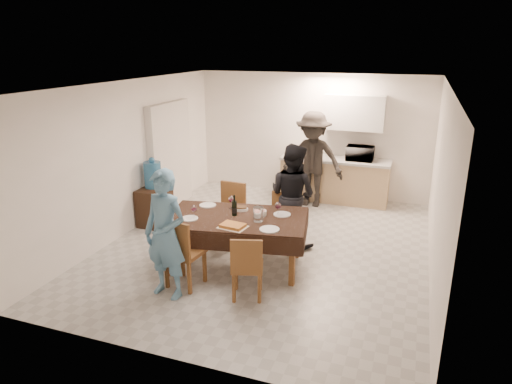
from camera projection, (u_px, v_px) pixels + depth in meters
floor at (267, 246)px, 7.48m from camera, size 5.00×6.00×0.02m
ceiling at (268, 84)px, 6.67m from camera, size 5.00×6.00×0.02m
wall_back at (311, 135)px, 9.76m from camera, size 5.00×0.02×2.60m
wall_front at (171, 247)px, 4.39m from camera, size 5.00×0.02×2.60m
wall_left at (130, 157)px, 7.87m from camera, size 0.02×6.00×2.60m
wall_right at (440, 186)px, 6.28m from camera, size 0.02×6.00×2.60m
stub_partition at (170, 156)px, 9.00m from camera, size 0.15×1.40×2.10m
kitchen_base_cabinet at (334, 181)px, 9.56m from camera, size 2.20×0.60×0.86m
kitchen_worktop at (336, 160)px, 9.41m from camera, size 2.24×0.64×0.05m
upper_cabinet at (354, 113)px, 9.14m from camera, size 1.20×0.34×0.70m
dining_table at (236, 219)px, 6.60m from camera, size 2.18×1.51×0.78m
chair_near_left at (181, 247)px, 6.03m from camera, size 0.51×0.51×0.54m
chair_near_right at (245, 262)px, 5.77m from camera, size 0.50×0.51×0.48m
chair_far_left at (226, 210)px, 7.37m from camera, size 0.48×0.48×0.54m
chair_far_right at (279, 219)px, 7.10m from camera, size 0.42×0.42×0.50m
console at (155, 205)px, 8.38m from camera, size 0.37×0.74×0.69m
water_jug at (153, 175)px, 8.20m from camera, size 0.31×0.31×0.47m
wine_bottle at (234, 205)px, 6.60m from camera, size 0.08×0.08×0.31m
water_pitcher at (258, 214)px, 6.40m from camera, size 0.14×0.14×0.21m
savoury_tart at (233, 226)px, 6.21m from camera, size 0.41×0.33×0.05m
salad_bowl at (260, 213)px, 6.64m from camera, size 0.19×0.19×0.07m
mushroom_dish at (240, 209)px, 6.85m from camera, size 0.22×0.22×0.04m
wine_glass_a at (194, 212)px, 6.51m from camera, size 0.09×0.09×0.20m
wine_glass_b at (278, 209)px, 6.60m from camera, size 0.09×0.09×0.21m
wine_glass_c at (231, 202)px, 6.89m from camera, size 0.09×0.09×0.21m
plate_near_left at (190, 218)px, 6.51m from camera, size 0.24×0.24×0.01m
plate_near_right at (269, 229)px, 6.12m from camera, size 0.27×0.27×0.02m
plate_far_left at (208, 205)px, 7.04m from camera, size 0.26×0.26×0.01m
plate_far_right at (282, 214)px, 6.66m from camera, size 0.25×0.25×0.01m
microwave at (360, 153)px, 9.21m from camera, size 0.53×0.36×0.30m
person_near at (165, 235)px, 5.80m from camera, size 0.68×0.50×1.71m
person_far at (292, 195)px, 7.33m from camera, size 0.99×0.88×1.69m
person_kitchen at (313, 160)px, 9.11m from camera, size 1.24×0.71×1.92m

